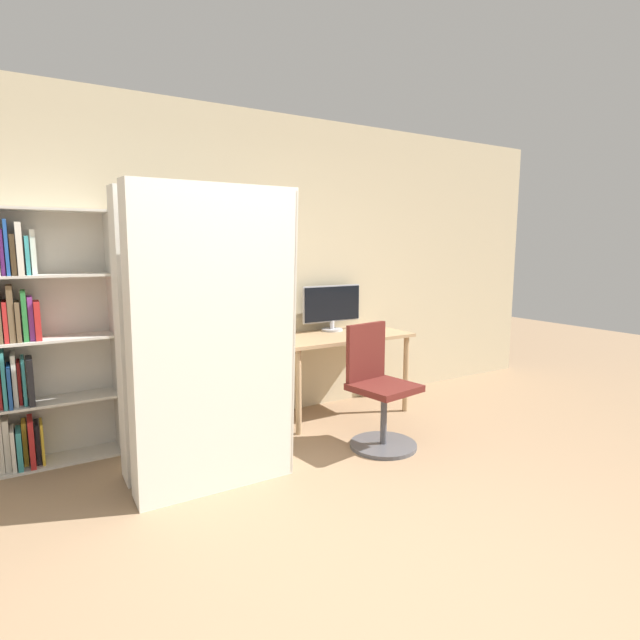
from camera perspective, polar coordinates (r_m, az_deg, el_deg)
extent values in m
plane|color=#937556|center=(2.47, 10.23, -30.64)|extent=(16.00, 16.00, 0.00)
cube|color=#C6B793|center=(4.31, -13.71, 5.55)|extent=(8.00, 0.06, 2.70)
cube|color=tan|center=(4.57, 2.22, -1.84)|extent=(1.27, 0.65, 0.03)
cylinder|color=tan|center=(4.14, -2.48, -8.25)|extent=(0.05, 0.05, 0.72)
cylinder|color=tan|center=(4.78, 9.77, -6.09)|extent=(0.05, 0.05, 0.72)
cylinder|color=tan|center=(4.60, -5.69, -6.58)|extent=(0.05, 0.05, 0.72)
cylinder|color=tan|center=(5.18, 5.90, -4.87)|extent=(0.05, 0.05, 0.72)
cylinder|color=#B7B7BC|center=(4.76, 1.38, -1.11)|extent=(0.20, 0.20, 0.02)
cylinder|color=#B7B7BC|center=(4.75, 1.38, -0.52)|extent=(0.04, 0.04, 0.08)
cube|color=#B7B7BC|center=(4.73, 1.35, 1.89)|extent=(0.63, 0.02, 0.35)
cube|color=black|center=(4.73, 1.39, 1.88)|extent=(0.60, 0.03, 0.32)
cylinder|color=#4C4C51|center=(4.03, 7.23, -13.99)|extent=(0.52, 0.52, 0.03)
cylinder|color=#4C4C51|center=(3.95, 7.29, -10.96)|extent=(0.05, 0.05, 0.42)
cube|color=#591E19|center=(3.88, 7.36, -7.67)|extent=(0.50, 0.50, 0.05)
cube|color=#591E19|center=(3.95, 5.28, -3.60)|extent=(0.40, 0.10, 0.45)
cube|color=beige|center=(4.02, -22.53, -1.48)|extent=(0.02, 0.30, 1.80)
cube|color=beige|center=(4.13, -28.34, -1.62)|extent=(0.82, 0.02, 1.80)
cube|color=beige|center=(4.22, -27.37, -13.94)|extent=(0.78, 0.27, 0.02)
cube|color=beige|center=(4.08, -27.79, -8.11)|extent=(0.78, 0.27, 0.02)
cube|color=beige|center=(3.98, -28.23, -1.93)|extent=(0.78, 0.27, 0.02)
cube|color=beige|center=(3.94, -28.69, 4.48)|extent=(0.78, 0.27, 0.02)
cube|color=beige|center=(3.94, -29.15, 10.96)|extent=(0.78, 0.27, 0.02)
cube|color=silver|center=(4.14, -32.71, -11.79)|extent=(0.03, 0.15, 0.39)
cube|color=silver|center=(4.17, -32.16, -11.80)|extent=(0.04, 0.18, 0.36)
cube|color=silver|center=(4.15, -31.63, -12.37)|extent=(0.03, 0.21, 0.29)
cube|color=teal|center=(4.14, -31.11, -12.45)|extent=(0.03, 0.19, 0.28)
cube|color=gold|center=(4.20, -30.65, -11.90)|extent=(0.03, 0.15, 0.31)
cube|color=red|center=(4.14, -30.09, -11.92)|extent=(0.03, 0.22, 0.34)
cube|color=#232328|center=(4.20, -29.55, -12.00)|extent=(0.03, 0.18, 0.29)
cube|color=gold|center=(4.17, -29.16, -12.03)|extent=(0.02, 0.19, 0.30)
cube|color=red|center=(4.04, -32.77, -6.55)|extent=(0.02, 0.18, 0.27)
cube|color=teal|center=(4.02, -32.41, -5.69)|extent=(0.02, 0.21, 0.39)
cube|color=#1E4C9E|center=(4.02, -31.93, -6.40)|extent=(0.02, 0.22, 0.29)
cube|color=silver|center=(4.05, -31.53, -5.75)|extent=(0.03, 0.21, 0.36)
cube|color=red|center=(4.08, -31.12, -6.07)|extent=(0.02, 0.17, 0.30)
cube|color=teal|center=(4.05, -30.74, -5.93)|extent=(0.02, 0.20, 0.33)
cube|color=#232328|center=(4.02, -30.18, -6.00)|extent=(0.04, 0.21, 0.33)
cube|color=brown|center=(3.96, -32.75, 0.25)|extent=(0.02, 0.22, 0.33)
cube|color=red|center=(3.96, -32.28, -0.13)|extent=(0.03, 0.21, 0.28)
cube|color=brown|center=(3.95, -31.83, 0.66)|extent=(0.04, 0.21, 0.38)
cube|color=brown|center=(3.95, -31.24, -0.11)|extent=(0.03, 0.21, 0.27)
cube|color=#287A38|center=(3.94, -30.70, 0.45)|extent=(0.03, 0.17, 0.34)
cube|color=#7A2D84|center=(3.95, -30.15, 0.20)|extent=(0.03, 0.17, 0.30)
cube|color=red|center=(3.96, -29.59, -0.02)|extent=(0.04, 0.20, 0.27)
cube|color=#7A2D84|center=(3.95, -32.57, 6.54)|extent=(0.02, 0.22, 0.30)
cube|color=#1E4C9E|center=(3.92, -32.19, 7.02)|extent=(0.02, 0.22, 0.37)
cube|color=brown|center=(3.89, -31.66, 6.36)|extent=(0.03, 0.16, 0.27)
cube|color=silver|center=(3.91, -31.13, 6.96)|extent=(0.04, 0.23, 0.35)
cube|color=teal|center=(3.94, -30.46, 6.38)|extent=(0.03, 0.22, 0.26)
cube|color=silver|center=(3.94, -29.96, 6.73)|extent=(0.03, 0.15, 0.30)
cube|color=silver|center=(3.15, -11.97, -2.53)|extent=(1.01, 0.34, 1.92)
cube|color=beige|center=(3.35, -3.86, -1.73)|extent=(0.01, 0.34, 1.88)
cube|color=silver|center=(3.49, -13.94, -1.55)|extent=(1.01, 0.31, 1.92)
cube|color=beige|center=(3.67, -6.46, -0.88)|extent=(0.01, 0.31, 1.88)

